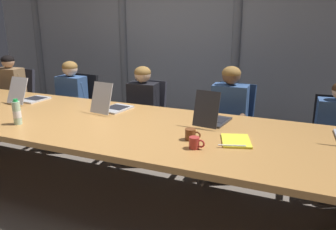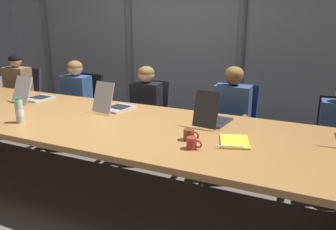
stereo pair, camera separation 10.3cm
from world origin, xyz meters
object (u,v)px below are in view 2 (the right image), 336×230
(office_chair_right_mid, at_px, (232,138))
(person_center, at_px, (144,107))
(spiral_notepad, at_px, (234,142))
(office_chair_left_end, at_px, (24,107))
(coffee_mug_far, at_px, (192,143))
(laptop_left_mid, at_px, (34,95))
(coffee_mug_near, at_px, (189,135))
(office_chair_left_mid, at_px, (83,116))
(person_left_mid, at_px, (73,98))
(office_chair_right_end, at_px, (336,155))
(office_chair_center, at_px, (148,126))
(laptop_center, at_px, (113,105))
(person_left_end, at_px, (14,90))
(water_bottle_primary, at_px, (19,111))
(person_right_mid, at_px, (230,114))
(laptop_right_mid, at_px, (212,118))

(office_chair_right_mid, distance_m, person_center, 1.13)
(spiral_notepad, bearing_deg, office_chair_left_end, 144.23)
(office_chair_left_end, xyz_separation_m, coffee_mug_far, (3.35, -1.44, 0.45))
(laptop_left_mid, xyz_separation_m, coffee_mug_near, (2.16, -0.47, -0.01))
(office_chair_left_mid, relative_size, spiral_notepad, 2.61)
(office_chair_left_end, height_order, person_left_mid, person_left_mid)
(coffee_mug_far, bearing_deg, person_left_mid, 149.98)
(office_chair_right_end, relative_size, coffee_mug_near, 6.95)
(person_left_mid, bearing_deg, office_chair_left_end, -99.16)
(office_chair_left_mid, distance_m, office_chair_center, 1.05)
(office_chair_left_mid, bearing_deg, laptop_center, 58.38)
(laptop_left_mid, relative_size, office_chair_center, 0.50)
(office_chair_center, xyz_separation_m, person_left_end, (-2.17, -0.16, 0.31))
(office_chair_left_mid, height_order, office_chair_center, office_chair_left_mid)
(water_bottle_primary, bearing_deg, coffee_mug_far, 2.29)
(person_right_mid, bearing_deg, office_chair_left_end, -94.77)
(office_chair_right_mid, height_order, spiral_notepad, office_chair_right_mid)
(person_left_mid, bearing_deg, person_right_mid, 88.98)
(office_chair_right_mid, bearing_deg, office_chair_center, -83.30)
(office_chair_right_mid, height_order, person_left_mid, person_left_mid)
(laptop_center, relative_size, office_chair_right_end, 0.51)
(laptop_right_mid, distance_m, coffee_mug_near, 0.48)
(coffee_mug_near, bearing_deg, laptop_right_mid, 85.15)
(laptop_left_mid, height_order, spiral_notepad, laptop_left_mid)
(person_right_mid, bearing_deg, laptop_left_mid, -75.60)
(person_left_mid, height_order, coffee_mug_far, person_left_mid)
(person_left_mid, xyz_separation_m, coffee_mug_near, (2.13, -1.12, 0.15))
(laptop_center, distance_m, person_right_mid, 1.27)
(water_bottle_primary, bearing_deg, office_chair_center, 70.44)
(laptop_center, relative_size, person_right_mid, 0.39)
(person_left_end, xyz_separation_m, coffee_mug_far, (3.32, -1.28, 0.14))
(office_chair_left_end, height_order, coffee_mug_near, office_chair_left_end)
(office_chair_left_end, distance_m, spiral_notepad, 3.81)
(coffee_mug_far, bearing_deg, laptop_right_mid, 94.35)
(laptop_right_mid, distance_m, spiral_notepad, 0.49)
(laptop_right_mid, xyz_separation_m, coffee_mug_near, (-0.04, -0.47, -0.02))
(coffee_mug_far, bearing_deg, person_right_mid, 92.15)
(person_right_mid, bearing_deg, spiral_notepad, 14.35)
(laptop_left_mid, bearing_deg, office_chair_left_end, 56.40)
(person_left_mid, relative_size, person_right_mid, 0.96)
(laptop_center, xyz_separation_m, office_chair_right_mid, (1.09, 0.78, -0.46))
(office_chair_center, relative_size, person_right_mid, 0.77)
(laptop_right_mid, bearing_deg, office_chair_left_mid, 76.21)
(person_right_mid, bearing_deg, office_chair_center, -99.88)
(coffee_mug_far, bearing_deg, office_chair_left_mid, 146.81)
(office_chair_right_end, distance_m, spiral_notepad, 1.48)
(laptop_right_mid, distance_m, person_right_mid, 0.66)
(person_left_mid, relative_size, coffee_mug_near, 8.69)
(office_chair_right_mid, xyz_separation_m, person_right_mid, (-0.00, -0.15, 0.32))
(person_left_mid, bearing_deg, coffee_mug_near, 61.16)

